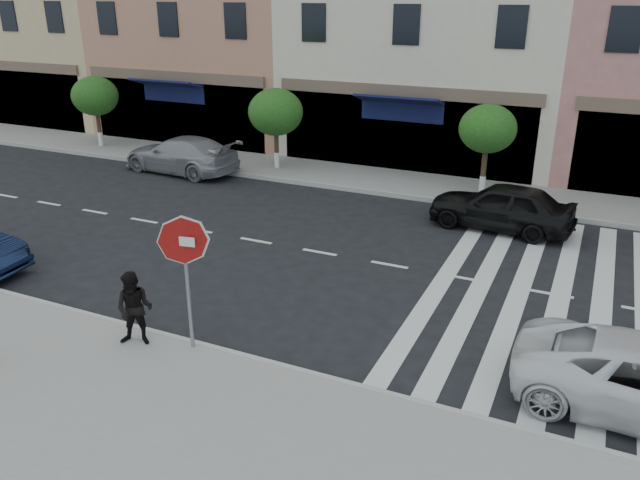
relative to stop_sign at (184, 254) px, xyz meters
The scene contains 12 objects.
ground 2.69m from the stop_sign, 85.84° to the left, with size 120.00×120.00×0.00m, color black.
sidewalk_near 2.92m from the stop_sign, 86.67° to the right, with size 60.00×4.50×0.15m, color gray.
sidewalk_far 12.83m from the stop_sign, 89.45° to the left, with size 60.00×3.00×0.15m, color gray.
building_west_far 29.02m from the stop_sign, 139.53° to the left, with size 12.00×9.00×12.00m, color #D4B788.
building_centre 18.98m from the stop_sign, 91.16° to the left, with size 11.00×9.00×11.00m, color beige.
street_tree_wa 18.66m from the stop_sign, 138.07° to the left, with size 2.00×2.00×3.05m.
street_tree_wb 13.39m from the stop_sign, 111.37° to the left, with size 2.10×2.10×3.06m.
street_tree_c 12.85m from the stop_sign, 75.94° to the left, with size 1.90×1.90×3.04m.
stop_sign is the anchor object (origin of this frame).
walker 1.63m from the stop_sign, 162.33° to the right, with size 0.74×0.58×1.52m, color black.
car_far_left 13.61m from the stop_sign, 127.28° to the left, with size 1.96×4.83×1.40m, color gray.
car_far_mid 10.55m from the stop_sign, 66.11° to the left, with size 1.68×4.17×1.42m, color black.
Camera 1 is at (6.56, -10.19, 6.61)m, focal length 35.00 mm.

